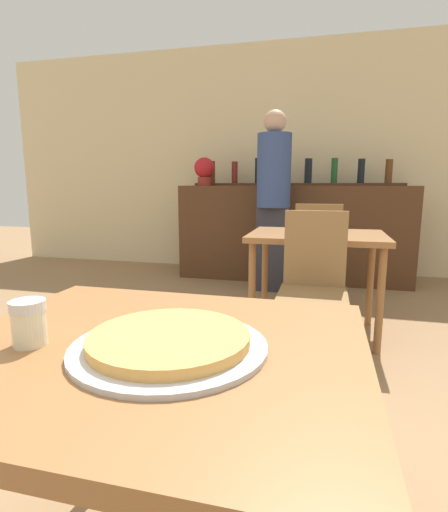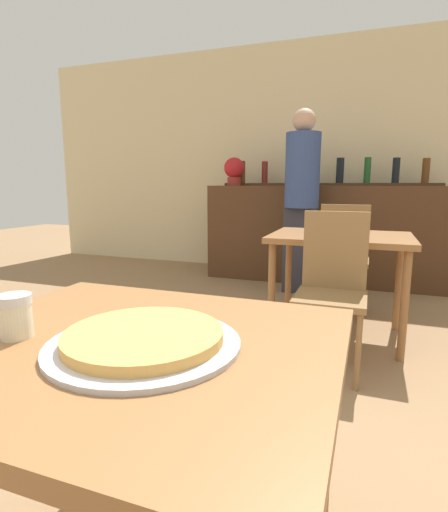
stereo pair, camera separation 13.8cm
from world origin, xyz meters
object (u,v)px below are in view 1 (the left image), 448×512
Objects in this scene: potted_plant at (204,170)px; chair_far_side_front at (314,278)px; person_standing at (273,195)px; pizza_tray at (169,342)px; chair_far_side_back at (317,251)px; cheese_shaker at (29,323)px.

chair_far_side_front is at bearing -58.20° from potted_plant.
pizza_tray is at bearing -86.37° from person_standing.
potted_plant is (-1.36, 1.14, 0.73)m from chair_far_side_back.
chair_far_side_back is 2.87× the size of potted_plant.
cheese_shaker is at bearing -170.26° from pizza_tray.
person_standing is at bearing 93.63° from pizza_tray.
chair_far_side_back reaches higher than pizza_tray.
chair_far_side_front is 2.68m from potted_plant.
person_standing reaches higher than chair_far_side_back.
chair_far_side_front is 1.71m from pizza_tray.
chair_far_side_front is at bearing -74.30° from person_standing.
pizza_tray is (-0.25, -2.72, 0.23)m from chair_far_side_back.
potted_plant reaches higher than cheese_shaker.
cheese_shaker is 0.31× the size of potted_plant.
person_standing is (0.09, 3.39, 0.19)m from cheese_shaker.
potted_plant is at bearing 105.93° from pizza_tray.
potted_plant reaches higher than chair_far_side_front.
chair_far_side_front is at bearing 90.00° from chair_far_side_back.
chair_far_side_front reaches higher than pizza_tray.
chair_far_side_front is at bearing 81.34° from pizza_tray.
pizza_tray is 0.31m from cheese_shaker.
cheese_shaker reaches higher than pizza_tray.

